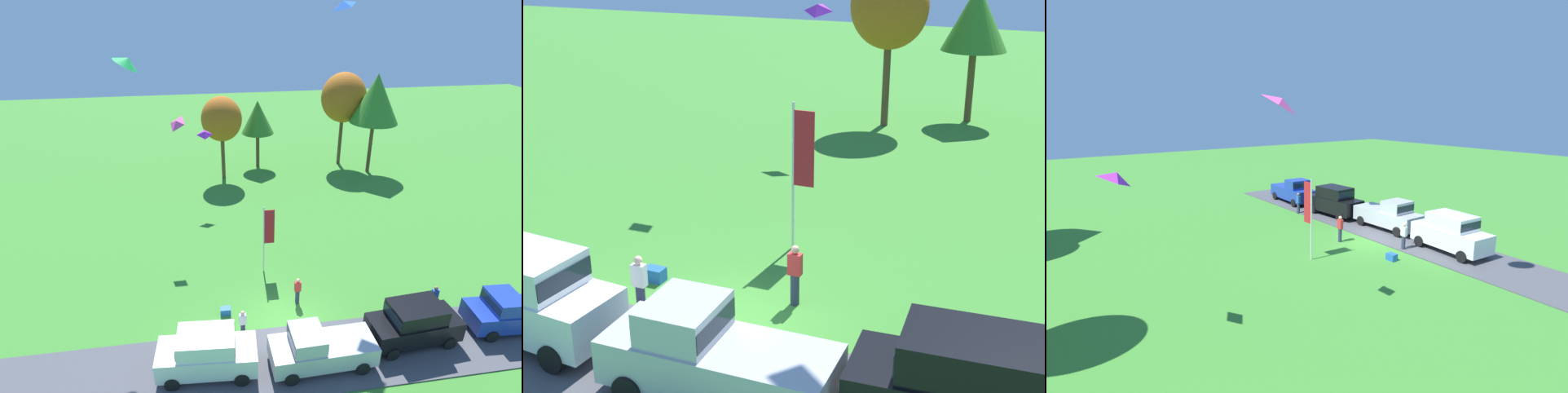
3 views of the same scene
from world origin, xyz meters
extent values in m
plane|color=#3D842D|center=(0.00, 0.00, 0.00)|extent=(120.00, 120.00, 0.00)
cube|color=#4C4C51|center=(0.00, -2.71, 0.03)|extent=(36.00, 4.40, 0.06)
cube|color=white|center=(-4.23, -2.79, 0.95)|extent=(4.73, 2.24, 1.10)
cube|color=white|center=(-4.23, -2.79, 1.92)|extent=(2.73, 1.95, 0.84)
cube|color=#19232D|center=(-4.23, -2.79, 1.92)|extent=(2.77, 1.92, 0.46)
cylinder|color=black|center=(-5.86, -3.57, 0.40)|extent=(0.70, 0.29, 0.68)
cylinder|color=black|center=(-5.72, -1.77, 0.40)|extent=(0.70, 0.29, 0.68)
cylinder|color=black|center=(-2.74, -3.81, 0.40)|extent=(0.70, 0.29, 0.68)
cylinder|color=black|center=(-2.60, -2.01, 0.40)|extent=(0.70, 0.29, 0.68)
cube|color=#B7B7BC|center=(1.19, -3.19, 0.90)|extent=(5.04, 2.01, 1.00)
cube|color=#B7B7BC|center=(0.39, -3.21, 1.80)|extent=(1.54, 1.79, 0.80)
cube|color=#19232D|center=(0.39, -3.21, 1.80)|extent=(1.57, 1.76, 0.44)
cylinder|color=black|center=(-0.49, -4.13, 0.40)|extent=(0.69, 0.25, 0.68)
cylinder|color=black|center=(-0.53, -2.33, 0.40)|extent=(0.69, 0.25, 0.68)
cylinder|color=black|center=(2.91, -4.06, 0.40)|extent=(0.69, 0.25, 0.68)
cylinder|color=black|center=(2.87, -2.25, 0.40)|extent=(0.69, 0.25, 0.68)
cube|color=black|center=(6.17, -2.47, 0.95)|extent=(4.72, 2.21, 1.10)
cube|color=black|center=(6.17, -2.47, 1.92)|extent=(2.72, 1.94, 0.84)
cube|color=#19232D|center=(6.17, -2.47, 1.92)|extent=(2.77, 1.90, 0.46)
cylinder|color=black|center=(4.68, -3.47, 0.40)|extent=(0.70, 0.29, 0.68)
cylinder|color=black|center=(4.55, -1.67, 0.40)|extent=(0.70, 0.29, 0.68)
cylinder|color=black|center=(7.80, -3.26, 0.40)|extent=(0.70, 0.29, 0.68)
cylinder|color=black|center=(7.67, -1.46, 0.40)|extent=(0.70, 0.29, 0.68)
cube|color=#1E389E|center=(11.95, -2.37, 0.90)|extent=(5.11, 2.21, 1.00)
cube|color=#1E389E|center=(11.15, -2.32, 1.80)|extent=(1.61, 1.85, 0.80)
cube|color=#19232D|center=(11.15, -2.32, 1.80)|extent=(1.63, 1.82, 0.44)
cylinder|color=black|center=(10.20, -3.16, 0.40)|extent=(0.69, 0.28, 0.68)
cylinder|color=black|center=(10.31, -1.36, 0.40)|extent=(0.69, 0.28, 0.68)
cylinder|color=#2D334C|center=(8.42, -0.53, 0.44)|extent=(0.24, 0.24, 0.88)
cube|color=#2851AD|center=(8.42, -0.53, 1.18)|extent=(0.36, 0.22, 0.60)
sphere|color=#9E7051|center=(8.42, -0.53, 1.60)|extent=(0.22, 0.22, 0.22)
cylinder|color=#2D334C|center=(-2.34, -0.84, 0.44)|extent=(0.24, 0.24, 0.88)
cube|color=white|center=(-2.34, -0.84, 1.18)|extent=(0.36, 0.22, 0.60)
sphere|color=beige|center=(-2.34, -0.84, 1.60)|extent=(0.22, 0.22, 0.22)
cylinder|color=#2D334C|center=(1.06, 1.29, 0.44)|extent=(0.24, 0.24, 0.88)
cube|color=red|center=(1.06, 1.29, 1.18)|extent=(0.36, 0.22, 0.60)
sphere|color=tan|center=(1.06, 1.29, 1.60)|extent=(0.22, 0.22, 0.22)
cylinder|color=brown|center=(-1.79, 20.30, 2.10)|extent=(0.36, 0.36, 4.20)
ellipsoid|color=#B25B19|center=(-1.79, 20.30, 5.90)|extent=(3.78, 3.78, 4.16)
cylinder|color=brown|center=(1.95, 22.79, 1.82)|extent=(0.36, 0.36, 3.63)
cone|color=#387F28|center=(1.95, 22.79, 5.27)|extent=(3.27, 3.27, 3.27)
cylinder|color=brown|center=(10.60, 22.33, 2.50)|extent=(0.36, 0.36, 4.99)
ellipsoid|color=#B25B19|center=(10.60, 22.33, 7.02)|extent=(4.49, 4.49, 4.94)
cylinder|color=brown|center=(12.80, 19.66, 2.56)|extent=(0.36, 0.36, 5.13)
cone|color=#387F28|center=(12.80, 19.66, 7.44)|extent=(4.62, 4.62, 4.62)
cylinder|color=silver|center=(-0.37, 4.64, 2.33)|extent=(0.08, 0.08, 4.67)
cube|color=red|center=(-0.02, 4.64, 3.27)|extent=(0.64, 0.04, 2.33)
cube|color=blue|center=(-3.11, 1.01, 0.20)|extent=(0.56, 0.40, 0.40)
cone|color=green|center=(-7.11, 4.37, 13.21)|extent=(1.35, 1.34, 1.03)
pyramid|color=#EA4C9E|center=(-5.34, 9.59, 8.67)|extent=(1.19, 1.27, 0.76)
pyramid|color=blue|center=(3.79, 5.30, 15.67)|extent=(1.27, 1.19, 0.63)
pyramid|color=purple|center=(-3.48, 14.91, 6.24)|extent=(0.95, 0.91, 0.63)
camera|label=1|loc=(-3.88, -16.69, 15.93)|focal=28.00mm
camera|label=2|loc=(7.50, -14.63, 9.48)|focal=50.00mm
camera|label=3|loc=(-17.89, 17.55, 8.52)|focal=28.00mm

